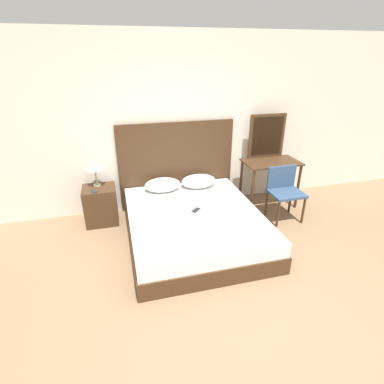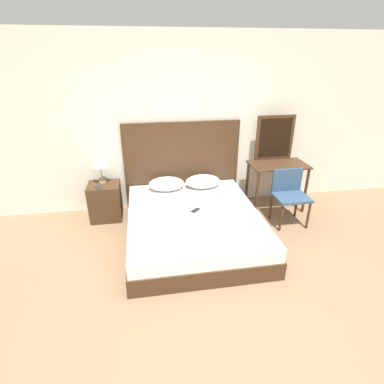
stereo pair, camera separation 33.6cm
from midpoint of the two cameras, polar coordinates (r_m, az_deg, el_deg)
ground_plane at (r=3.13m, az=8.38°, el=-24.73°), size 16.00×16.00×0.00m
wall_back at (r=4.83m, az=-3.68°, el=12.65°), size 10.00×0.06×2.70m
bed at (r=4.17m, az=-1.95°, el=-6.35°), size 1.77×2.09×0.41m
headboard at (r=4.91m, az=-4.86°, el=5.01°), size 1.86×0.05×1.42m
pillow_left at (r=4.69m, az=-7.69°, el=1.33°), size 0.55×0.39×0.19m
pillow_right at (r=4.79m, az=-0.75°, el=2.06°), size 0.55×0.39×0.19m
phone_on_bed at (r=4.10m, az=-1.58°, el=-3.51°), size 0.16×0.15×0.01m
nightstand at (r=4.78m, az=-18.91°, el=-2.41°), size 0.47×0.42×0.57m
table_lamp at (r=4.62m, az=-20.11°, el=4.80°), size 0.28×0.28×0.40m
phone_on_nightstand at (r=4.57m, az=-20.22°, el=0.18°), size 0.11×0.16×0.01m
vanity_desk at (r=5.05m, az=12.91°, el=4.18°), size 0.90×0.54×0.78m
vanity_mirror at (r=5.11m, az=12.22°, el=10.36°), size 0.63×0.03×0.72m
chair at (r=4.74m, az=15.24°, el=0.58°), size 0.49×0.42×0.82m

